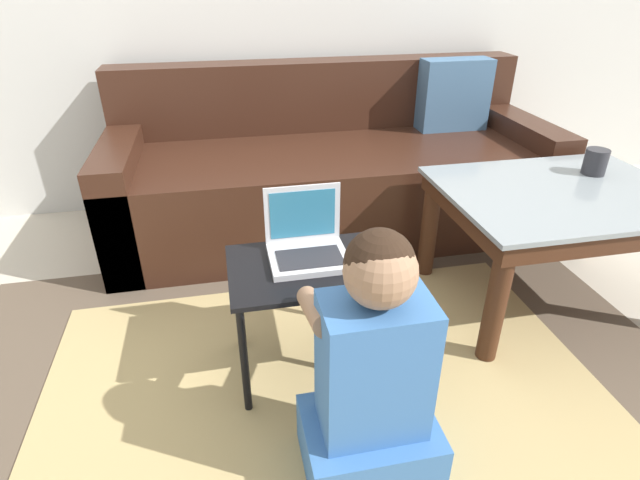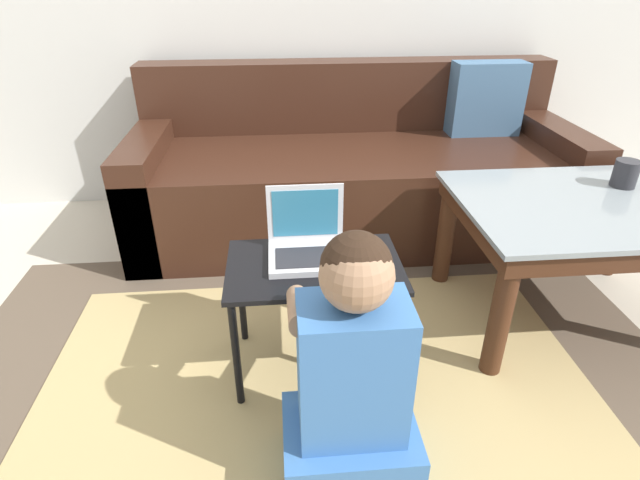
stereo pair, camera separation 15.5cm
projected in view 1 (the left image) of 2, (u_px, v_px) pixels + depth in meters
name	position (u px, v px, depth m)	size (l,w,h in m)	color
ground_plane	(329.00, 362.00, 1.74)	(16.00, 16.00, 0.00)	beige
area_rug	(330.00, 410.00, 1.55)	(2.49, 1.94, 0.01)	brown
couch	(333.00, 173.00, 2.55)	(2.14, 0.85, 0.80)	#381E14
coffee_table	(559.00, 209.00, 1.87)	(0.87, 0.67, 0.49)	gray
laptop_desk	(316.00, 280.00, 1.56)	(0.54, 0.36, 0.41)	black
laptop	(307.00, 247.00, 1.56)	(0.24, 0.20, 0.21)	silver
computer_mouse	(372.00, 260.00, 1.52)	(0.07, 0.10, 0.04)	#234CB2
person_seated	(372.00, 379.00, 1.23)	(0.35, 0.37, 0.73)	#3D70B2
cup_on_table	(595.00, 162.00, 1.95)	(0.09, 0.09, 0.10)	#2D2D33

